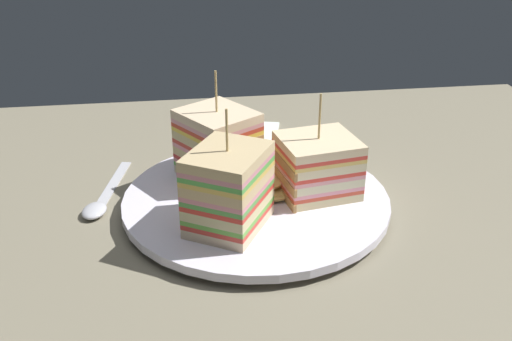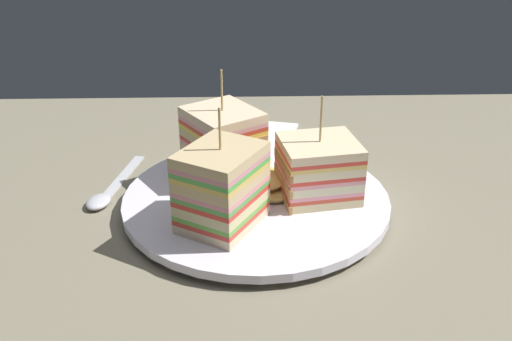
{
  "view_description": "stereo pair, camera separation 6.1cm",
  "coord_description": "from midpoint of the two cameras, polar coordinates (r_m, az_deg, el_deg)",
  "views": [
    {
      "loc": [
        7.67,
        53.8,
        31.71
      ],
      "look_at": [
        0.0,
        0.0,
        4.65
      ],
      "focal_mm": 40.46,
      "sensor_mm": 36.0,
      "label": 1
    },
    {
      "loc": [
        1.63,
        54.31,
        31.71
      ],
      "look_at": [
        0.0,
        0.0,
        4.65
      ],
      "focal_mm": 40.46,
      "sensor_mm": 36.0,
      "label": 2
    }
  ],
  "objects": [
    {
      "name": "napkin",
      "position": [
        0.8,
        1.12,
        3.28
      ],
      "size": [
        15.64,
        15.8,
        0.5
      ],
      "primitive_type": "cube",
      "rotation": [
        0.0,
        0.0,
        -0.25
      ],
      "color": "white",
      "rests_on": "ground_plane"
    },
    {
      "name": "sandwich_wedge_0",
      "position": [
        0.65,
        -0.59,
        2.72
      ],
      "size": [
        10.11,
        10.4,
        12.31
      ],
      "rotation": [
        0.0,
        0.0,
        8.44
      ],
      "color": "beige",
      "rests_on": "plate"
    },
    {
      "name": "sandwich_wedge_1",
      "position": [
        0.55,
        -0.26,
        -1.78
      ],
      "size": [
        9.51,
        10.06,
        12.14
      ],
      "rotation": [
        0.0,
        0.0,
        10.46
      ],
      "color": "beige",
      "rests_on": "plate"
    },
    {
      "name": "chip_pile",
      "position": [
        0.63,
        4.27,
        -1.5
      ],
      "size": [
        7.07,
        8.81,
        2.01
      ],
      "color": "#E2BA66",
      "rests_on": "plate"
    },
    {
      "name": "spoon",
      "position": [
        0.66,
        -12.13,
        -2.35
      ],
      "size": [
        4.8,
        14.62,
        1.0
      ],
      "rotation": [
        0.0,
        0.0,
        1.36
      ],
      "color": "silver",
      "rests_on": "ground_plane"
    },
    {
      "name": "sandwich_wedge_2",
      "position": [
        0.61,
        9.0,
        0.01
      ],
      "size": [
        9.0,
        8.39,
        11.17
      ],
      "rotation": [
        0.0,
        0.0,
        12.73
      ],
      "color": "beige",
      "rests_on": "plate"
    },
    {
      "name": "ground_plane",
      "position": [
        0.63,
        2.75,
        -4.57
      ],
      "size": [
        100.43,
        73.9,
        1.8
      ],
      "primitive_type": "cube",
      "color": "gray"
    },
    {
      "name": "plate",
      "position": [
        0.62,
        2.79,
        -3.08
      ],
      "size": [
        28.57,
        28.57,
        1.65
      ],
      "color": "white",
      "rests_on": "ground_plane"
    }
  ]
}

